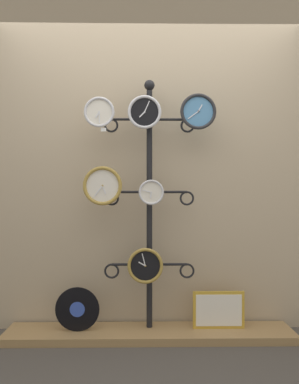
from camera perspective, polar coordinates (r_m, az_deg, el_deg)
ground_plane at (r=2.75m, az=0.13°, el=-23.96°), size 12.00×12.00×0.00m
shop_wall at (r=3.10m, az=-0.06°, el=5.26°), size 4.40×0.04×2.80m
low_shelf at (r=3.07m, az=0.00°, el=-20.77°), size 2.20×0.36×0.06m
display_stand at (r=2.95m, az=-0.02°, el=-8.18°), size 0.71×0.42×1.99m
clock_top_left at (r=2.92m, az=-7.66°, el=11.96°), size 0.23×0.04×0.23m
clock_top_center at (r=2.89m, az=-0.76°, el=12.07°), size 0.26×0.04×0.26m
clock_top_right at (r=2.93m, az=7.43°, el=12.05°), size 0.28×0.04×0.28m
clock_middle_left at (r=2.85m, az=-7.17°, el=0.94°), size 0.30×0.04×0.30m
clock_middle_center at (r=2.84m, az=0.27°, el=-0.05°), size 0.19×0.04×0.19m
clock_bottom_center at (r=2.88m, az=-0.64°, el=-11.16°), size 0.27×0.04×0.27m
vinyl_record at (r=3.02m, az=-10.94°, el=-17.15°), size 0.34×0.01×0.34m
picture_frame at (r=3.08m, az=10.49°, el=-17.25°), size 0.40×0.02×0.29m
price_tag_upper at (r=2.89m, az=-7.03°, el=9.42°), size 0.04×0.00×0.03m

